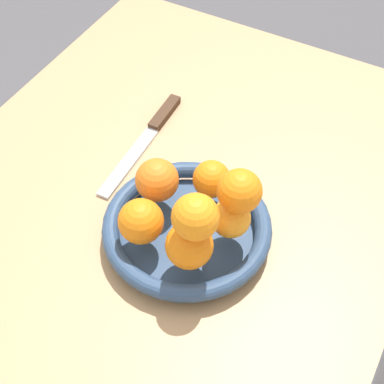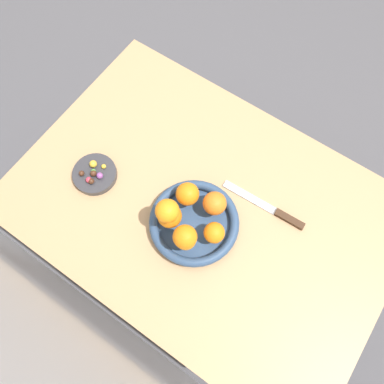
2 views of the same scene
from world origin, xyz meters
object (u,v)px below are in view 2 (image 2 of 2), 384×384
object	(u,v)px
fruit_bowl	(194,223)
candy_ball_2	(93,173)
orange_4	(214,205)
orange_5	(185,237)
orange_0	(188,194)
knife	(270,209)
candy_ball_5	(100,176)
orange_2	(186,239)
orange_1	(170,216)
candy_dish	(95,174)
candy_ball_6	(93,171)
candy_ball_7	(89,180)
dining_table	(203,215)
candy_ball_3	(91,181)
candy_ball_0	(93,164)
orange_6	(167,211)
candy_ball_4	(104,166)
orange_3	(214,233)
candy_ball_1	(82,173)

from	to	relation	value
fruit_bowl	candy_ball_2	world-z (taller)	same
orange_4	orange_5	size ratio (longest dim) A/B	1.06
orange_4	fruit_bowl	bearing A→B (deg)	67.84
orange_0	knife	xyz separation A→B (m)	(-0.21, -0.12, -0.07)
orange_5	candy_ball_5	distance (m)	0.34
orange_2	candy_ball_2	xyz separation A→B (m)	(0.34, -0.02, -0.04)
orange_1	candy_ball_5	world-z (taller)	orange_1
orange_2	candy_dish	bearing A→B (deg)	-3.62
fruit_bowl	candy_ball_6	xyz separation A→B (m)	(0.33, 0.04, 0.01)
candy_ball_7	knife	xyz separation A→B (m)	(-0.48, -0.23, -0.03)
dining_table	orange_0	bearing A→B (deg)	23.96
orange_4	candy_ball_6	bearing A→B (deg)	15.59
orange_5	candy_ball_3	world-z (taller)	orange_5
orange_2	candy_ball_0	world-z (taller)	orange_2
orange_4	orange_6	bearing A→B (deg)	52.64
orange_0	candy_ball_0	world-z (taller)	orange_0
orange_0	orange_5	world-z (taller)	orange_5
orange_2	knife	world-z (taller)	orange_2
candy_ball_5	candy_ball_3	bearing A→B (deg)	71.37
orange_4	candy_ball_5	size ratio (longest dim) A/B	3.43
orange_1	orange_5	distance (m)	0.10
orange_4	candy_ball_6	world-z (taller)	orange_4
candy_ball_3	candy_ball_5	bearing A→B (deg)	-108.63
orange_5	candy_ball_3	distance (m)	0.35
candy_dish	knife	size ratio (longest dim) A/B	0.50
candy_ball_3	candy_ball_7	size ratio (longest dim) A/B	1.00
candy_ball_7	knife	distance (m)	0.53
fruit_bowl	orange_2	size ratio (longest dim) A/B	4.44
candy_ball_4	candy_ball_0	bearing A→B (deg)	23.16
orange_6	orange_4	bearing A→B (deg)	-127.36
candy_ball_3	candy_ball_7	world-z (taller)	same
orange_0	candy_dish	bearing A→B (deg)	17.02
orange_2	orange_4	world-z (taller)	orange_4
candy_ball_2	orange_5	bearing A→B (deg)	175.94
orange_2	candy_ball_0	size ratio (longest dim) A/B	2.60
dining_table	orange_6	size ratio (longest dim) A/B	17.50
orange_4	orange_6	size ratio (longest dim) A/B	1.05
candy_ball_3	candy_ball_7	distance (m)	0.01
orange_4	orange_2	bearing A→B (deg)	86.00
orange_3	candy_ball_0	size ratio (longest dim) A/B	2.62
orange_2	orange_5	size ratio (longest dim) A/B	0.92
candy_ball_0	candy_ball_2	distance (m)	0.03
orange_4	candy_ball_1	size ratio (longest dim) A/B	3.98
orange_1	candy_ball_6	world-z (taller)	orange_1
orange_1	orange_4	xyz separation A→B (m)	(-0.08, -0.09, -0.00)
orange_1	orange_3	bearing A→B (deg)	-166.41
orange_6	candy_ball_7	world-z (taller)	orange_6
orange_0	candy_ball_2	size ratio (longest dim) A/B	3.49
orange_4	candy_ball_1	bearing A→B (deg)	18.02
orange_3	orange_0	bearing A→B (deg)	-22.30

